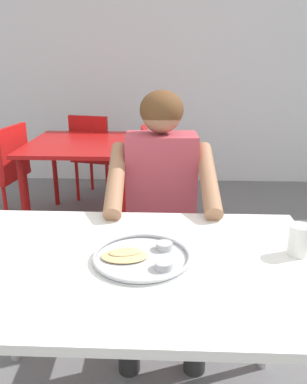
% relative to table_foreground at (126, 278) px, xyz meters
% --- Properties ---
extents(back_wall, '(12.00, 0.12, 3.40)m').
position_rel_table_foreground_xyz_m(back_wall, '(0.03, 3.28, 1.03)').
color(back_wall, silver).
rests_on(back_wall, ground).
extents(table_foreground, '(1.29, 0.82, 0.74)m').
position_rel_table_foreground_xyz_m(table_foreground, '(0.00, 0.00, 0.00)').
color(table_foreground, white).
rests_on(table_foreground, ground).
extents(thali_tray, '(0.32, 0.32, 0.03)m').
position_rel_table_foreground_xyz_m(thali_tray, '(0.05, 0.01, 0.08)').
color(thali_tray, '#B7BABF').
rests_on(thali_tray, table_foreground).
extents(drinking_cup, '(0.07, 0.07, 0.11)m').
position_rel_table_foreground_xyz_m(drinking_cup, '(0.57, 0.06, 0.13)').
color(drinking_cup, white).
rests_on(drinking_cup, table_foreground).
extents(chair_foreground, '(0.44, 0.45, 0.83)m').
position_rel_table_foreground_xyz_m(chair_foreground, '(0.10, 0.84, -0.19)').
color(chair_foreground, red).
rests_on(chair_foreground, ground).
extents(diner_foreground, '(0.50, 0.56, 1.23)m').
position_rel_table_foreground_xyz_m(diner_foreground, '(0.10, 0.62, 0.05)').
color(diner_foreground, '#272727').
rests_on(diner_foreground, ground).
extents(table_background_red, '(0.88, 0.95, 0.71)m').
position_rel_table_foreground_xyz_m(table_background_red, '(-0.57, 1.97, -0.04)').
color(table_background_red, '#B71414').
rests_on(table_background_red, ground).
extents(chair_red_left, '(0.46, 0.49, 0.84)m').
position_rel_table_foreground_xyz_m(chair_red_left, '(-1.23, 1.93, -0.18)').
color(chair_red_left, red).
rests_on(chair_red_left, ground).
extents(chair_red_right, '(0.45, 0.44, 0.82)m').
position_rel_table_foreground_xyz_m(chair_red_right, '(0.05, 1.97, -0.18)').
color(chair_red_right, red).
rests_on(chair_red_right, ground).
extents(chair_red_far, '(0.48, 0.51, 0.85)m').
position_rel_table_foreground_xyz_m(chair_red_far, '(-0.59, 2.56, -0.19)').
color(chair_red_far, '#AA1413').
rests_on(chair_red_far, ground).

